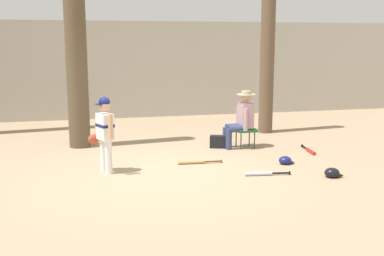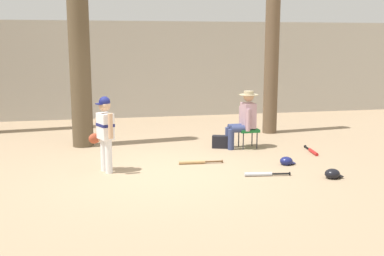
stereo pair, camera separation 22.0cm
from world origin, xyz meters
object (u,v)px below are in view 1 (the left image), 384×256
(tree_near_player, at_px, (75,23))
(handbag_beside_stool, at_px, (218,142))
(batting_helmet_navy, at_px, (285,160))
(young_ballplayer, at_px, (104,130))
(batting_helmet_black, at_px, (332,173))
(bat_aluminum_silver, at_px, (262,174))
(seated_spectator, at_px, (241,118))
(tree_behind_spectator, at_px, (268,34))
(bat_wood_tan, at_px, (195,162))
(folding_stool, at_px, (245,130))
(bat_red_barrel, at_px, (310,151))

(tree_near_player, xyz_separation_m, handbag_beside_stool, (2.83, -0.79, -2.44))
(handbag_beside_stool, relative_size, batting_helmet_navy, 1.22)
(young_ballplayer, bearing_deg, batting_helmet_black, -17.84)
(bat_aluminum_silver, distance_m, batting_helmet_navy, 0.92)
(seated_spectator, bearing_deg, young_ballplayer, -156.17)
(young_ballplayer, relative_size, seated_spectator, 1.09)
(tree_near_player, xyz_separation_m, tree_behind_spectator, (4.45, 0.58, -0.20))
(seated_spectator, xyz_separation_m, bat_aluminum_silver, (-0.35, -2.08, -0.61))
(batting_helmet_navy, bearing_deg, bat_wood_tan, 165.99)
(handbag_beside_stool, height_order, bat_aluminum_silver, handbag_beside_stool)
(tree_near_player, height_order, batting_helmet_navy, tree_near_player)
(seated_spectator, relative_size, bat_wood_tan, 1.47)
(folding_stool, distance_m, bat_red_barrel, 1.38)
(seated_spectator, relative_size, handbag_beside_stool, 3.53)
(handbag_beside_stool, bearing_deg, tree_near_player, 164.34)
(batting_helmet_black, bearing_deg, young_ballplayer, 162.16)
(tree_behind_spectator, distance_m, folding_stool, 2.71)
(bat_aluminum_silver, height_order, batting_helmet_navy, batting_helmet_navy)
(young_ballplayer, xyz_separation_m, seated_spectator, (2.89, 1.27, -0.10))
(batting_helmet_navy, bearing_deg, tree_near_player, 146.87)
(young_ballplayer, distance_m, seated_spectator, 3.16)
(bat_red_barrel, bearing_deg, batting_helmet_navy, -139.36)
(tree_behind_spectator, xyz_separation_m, handbag_beside_stool, (-1.62, -1.37, -2.24))
(young_ballplayer, height_order, seated_spectator, young_ballplayer)
(tree_behind_spectator, bearing_deg, handbag_beside_stool, -139.76)
(tree_behind_spectator, xyz_separation_m, seated_spectator, (-1.15, -1.48, -1.73))
(tree_near_player, distance_m, bat_aluminum_silver, 4.90)
(folding_stool, xyz_separation_m, bat_wood_tan, (-1.36, -1.08, -0.33))
(handbag_beside_stool, distance_m, batting_helmet_black, 2.82)
(tree_near_player, xyz_separation_m, batting_helmet_black, (4.04, -3.34, -2.50))
(tree_behind_spectator, height_order, folding_stool, tree_behind_spectator)
(tree_behind_spectator, xyz_separation_m, batting_helmet_black, (-0.42, -3.92, -2.30))
(tree_near_player, distance_m, bat_red_barrel, 5.43)
(tree_near_player, distance_m, batting_helmet_navy, 5.02)
(bat_aluminum_silver, relative_size, bat_wood_tan, 0.95)
(young_ballplayer, height_order, bat_aluminum_silver, young_ballplayer)
(young_ballplayer, bearing_deg, bat_aluminum_silver, -17.64)
(young_ballplayer, xyz_separation_m, handbag_beside_stool, (2.41, 1.38, -0.61))
(bat_red_barrel, relative_size, batting_helmet_black, 2.48)
(folding_stool, xyz_separation_m, handbag_beside_stool, (-0.57, 0.10, -0.23))
(bat_wood_tan, distance_m, batting_helmet_navy, 1.65)
(handbag_beside_stool, distance_m, bat_wood_tan, 1.43)
(folding_stool, distance_m, batting_helmet_black, 2.54)
(folding_stool, height_order, handbag_beside_stool, folding_stool)
(folding_stool, xyz_separation_m, batting_helmet_black, (0.64, -2.44, -0.29))
(seated_spectator, bearing_deg, batting_helmet_navy, -77.04)
(seated_spectator, relative_size, batting_helmet_black, 4.04)
(handbag_beside_stool, bearing_deg, folding_stool, -10.11)
(handbag_beside_stool, height_order, bat_red_barrel, handbag_beside_stool)
(bat_red_barrel, height_order, batting_helmet_navy, batting_helmet_navy)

